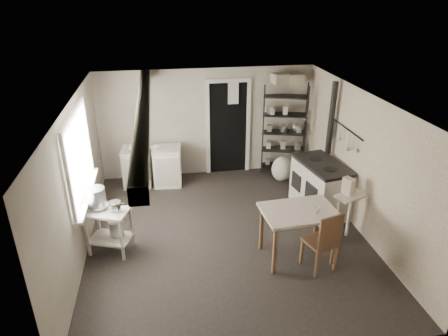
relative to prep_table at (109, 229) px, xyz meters
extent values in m
plane|color=black|center=(1.86, 0.13, -0.40)|extent=(5.00, 5.00, 0.00)
plane|color=beige|center=(1.86, 0.13, 1.90)|extent=(5.00, 5.00, 0.00)
cube|color=#ACA293|center=(1.86, 2.63, 0.75)|extent=(4.50, 0.02, 2.30)
cube|color=#ACA293|center=(1.86, -2.37, 0.75)|extent=(4.50, 0.02, 2.30)
cube|color=#ACA293|center=(-0.39, 0.13, 0.75)|extent=(0.02, 5.00, 2.30)
cube|color=#ACA293|center=(4.11, 0.13, 0.75)|extent=(0.02, 5.00, 2.30)
cylinder|color=#AFAEB1|center=(-0.14, 0.05, 0.54)|extent=(0.30, 0.30, 0.30)
cylinder|color=#AFAEB1|center=(0.14, -0.07, 0.45)|extent=(0.22, 0.22, 0.10)
cylinder|color=#AFAEB1|center=(0.10, 0.05, -0.02)|extent=(0.24, 0.24, 0.25)
imported|color=white|center=(0.72, 2.15, 0.55)|extent=(0.28, 0.28, 0.06)
imported|color=white|center=(0.29, 2.18, 0.57)|extent=(0.14, 0.14, 0.10)
imported|color=white|center=(3.23, 2.45, 0.97)|extent=(0.10, 0.10, 0.19)
cube|color=#C0B39A|center=(3.35, 2.43, 1.61)|extent=(0.35, 0.32, 0.21)
cube|color=#C0B39A|center=(3.67, 2.44, 1.59)|extent=(0.34, 0.32, 0.20)
cube|color=#C0B39A|center=(3.76, -0.18, 0.61)|extent=(0.17, 0.21, 0.28)
imported|color=white|center=(3.03, -0.71, 0.40)|extent=(0.11, 0.11, 0.09)
ellipsoid|color=silver|center=(3.36, 1.94, -0.16)|extent=(0.45, 0.38, 0.54)
cylinder|color=white|center=(3.52, -0.19, -0.33)|extent=(0.13, 0.13, 0.15)
camera|label=1|loc=(0.89, -5.40, 3.44)|focal=32.00mm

